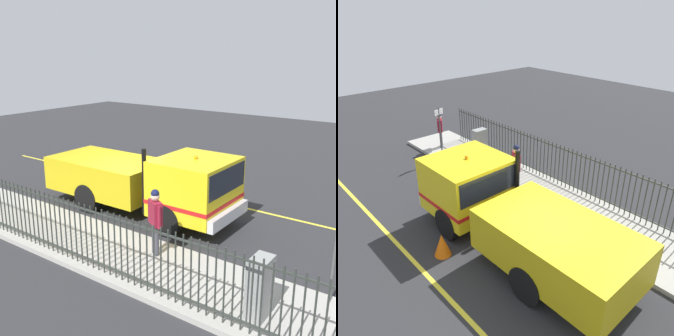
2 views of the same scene
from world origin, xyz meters
TOP-DOWN VIEW (x-y plane):
  - ground_plane at (0.00, 0.00)m, footprint 44.92×44.92m
  - sidewalk_slab at (2.70, 0.00)m, footprint 2.42×20.42m
  - lane_marking at (-2.43, 0.00)m, footprint 0.12×18.38m
  - work_truck at (-0.08, 1.18)m, footprint 2.37×6.81m
  - worker_standing at (2.19, 3.10)m, footprint 0.45×0.56m
  - iron_fence at (3.66, -0.00)m, footprint 0.04×17.39m
  - utility_cabinet at (3.07, 6.34)m, footprint 0.61×0.36m
  - traffic_cone at (-1.68, 1.94)m, footprint 0.47×0.47m

SIDE VIEW (x-z plane):
  - ground_plane at x=0.00m, z-range 0.00..0.00m
  - lane_marking at x=-2.43m, z-range 0.00..0.01m
  - sidewalk_slab at x=2.70m, z-range 0.00..0.13m
  - traffic_cone at x=-1.68m, z-range 0.00..0.67m
  - utility_cabinet at x=3.07m, z-range 0.13..1.40m
  - iron_fence at x=3.66m, z-range 0.14..1.74m
  - work_truck at x=-0.08m, z-range -0.04..2.43m
  - worker_standing at x=2.19m, z-range 0.33..2.08m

